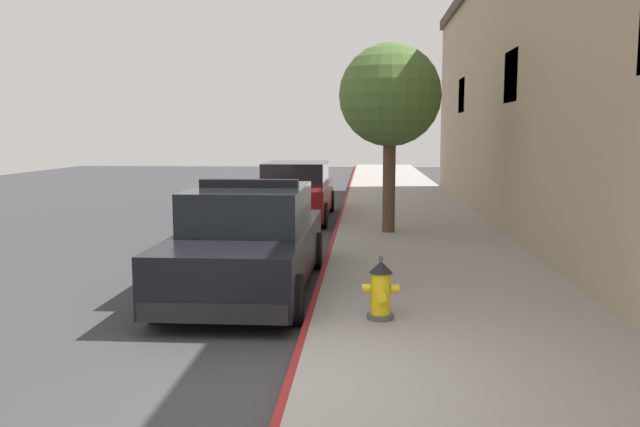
% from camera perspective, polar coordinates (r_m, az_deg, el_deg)
% --- Properties ---
extents(ground_plane, '(31.11, 60.00, 0.20)m').
position_cam_1_polar(ground_plane, '(16.53, -12.90, -1.75)').
color(ground_plane, '#353538').
extents(sidewalk_pavement, '(3.68, 60.00, 0.16)m').
position_cam_1_polar(sidewalk_pavement, '(15.83, 8.34, -1.35)').
color(sidewalk_pavement, gray).
rests_on(sidewalk_pavement, ground).
extents(curb_painted_edge, '(0.08, 60.00, 0.16)m').
position_cam_1_polar(curb_painted_edge, '(15.80, 1.52, -1.30)').
color(curb_painted_edge, maroon).
rests_on(curb_painted_edge, ground).
extents(police_cruiser, '(1.94, 4.84, 1.68)m').
position_cam_1_polar(police_cruiser, '(9.94, -6.16, -2.45)').
color(police_cruiser, black).
rests_on(police_cruiser, ground).
extents(parked_car_silver_ahead, '(1.94, 4.84, 1.56)m').
position_cam_1_polar(parked_car_silver_ahead, '(18.12, -2.11, 1.87)').
color(parked_car_silver_ahead, maroon).
rests_on(parked_car_silver_ahead, ground).
extents(fire_hydrant, '(0.44, 0.40, 0.76)m').
position_cam_1_polar(fire_hydrant, '(7.89, 5.28, -6.64)').
color(fire_hydrant, '#4C4C51').
rests_on(fire_hydrant, sidewalk_pavement).
extents(street_tree, '(2.25, 2.25, 4.15)m').
position_cam_1_polar(street_tree, '(14.66, 6.10, 10.08)').
color(street_tree, brown).
rests_on(street_tree, sidewalk_pavement).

